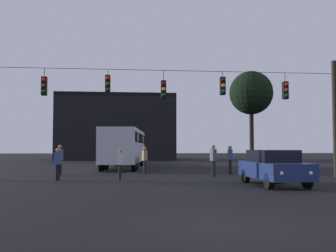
{
  "coord_description": "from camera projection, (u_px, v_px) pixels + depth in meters",
  "views": [
    {
      "loc": [
        -2.02,
        -7.95,
        1.61
      ],
      "look_at": [
        0.3,
        15.26,
        2.92
      ],
      "focal_mm": 41.78,
      "sensor_mm": 36.0,
      "label": 1
    }
  ],
  "objects": [
    {
      "name": "pedestrian_crossing_left",
      "position": [
        213.0,
        158.0,
        21.83
      ],
      "size": [
        0.34,
        0.42,
        1.78
      ],
      "color": "black",
      "rests_on": "ground"
    },
    {
      "name": "car_near_right",
      "position": [
        274.0,
        167.0,
        16.8
      ],
      "size": [
        1.91,
        4.38,
        1.52
      ],
      "color": "navy",
      "rests_on": "ground"
    },
    {
      "name": "pedestrian_near_bus",
      "position": [
        145.0,
        159.0,
        23.98
      ],
      "size": [
        0.33,
        0.41,
        1.67
      ],
      "color": "black",
      "rests_on": "ground"
    },
    {
      "name": "tree_left_silhouette",
      "position": [
        251.0,
        93.0,
        35.8
      ],
      "size": [
        3.99,
        3.99,
        8.65
      ],
      "color": "black",
      "rests_on": "ground"
    },
    {
      "name": "pedestrian_crossing_center",
      "position": [
        230.0,
        158.0,
        24.03
      ],
      "size": [
        0.26,
        0.38,
        1.75
      ],
      "color": "black",
      "rests_on": "ground"
    },
    {
      "name": "city_bus",
      "position": [
        125.0,
        145.0,
        30.88
      ],
      "size": [
        3.56,
        11.19,
        3.0
      ],
      "color": "#B7BCC6",
      "rests_on": "ground"
    },
    {
      "name": "ground_plane",
      "position": [
        153.0,
        167.0,
        32.35
      ],
      "size": [
        168.0,
        168.0,
        0.0
      ],
      "primitive_type": "plane",
      "color": "black",
      "rests_on": "ground"
    },
    {
      "name": "pedestrian_crossing_right",
      "position": [
        58.0,
        162.0,
        19.36
      ],
      "size": [
        0.34,
        0.42,
        1.61
      ],
      "color": "black",
      "rests_on": "ground"
    },
    {
      "name": "car_far_left",
      "position": [
        114.0,
        156.0,
        40.05
      ],
      "size": [
        2.28,
        4.48,
        1.52
      ],
      "color": "#2D2D33",
      "rests_on": "ground"
    },
    {
      "name": "pedestrian_far_side",
      "position": [
        60.0,
        158.0,
        23.1
      ],
      "size": [
        0.36,
        0.42,
        1.79
      ],
      "color": "black",
      "rests_on": "ground"
    },
    {
      "name": "corner_building",
      "position": [
        117.0,
        128.0,
        54.57
      ],
      "size": [
        15.52,
        10.45,
        8.71
      ],
      "color": "black",
      "rests_on": "ground"
    },
    {
      "name": "overhead_signal_span",
      "position": [
        168.0,
        107.0,
        20.38
      ],
      "size": [
        18.63,
        0.44,
        6.39
      ],
      "color": "black",
      "rests_on": "ground"
    },
    {
      "name": "pedestrian_trailing",
      "position": [
        120.0,
        163.0,
        19.6
      ],
      "size": [
        0.25,
        0.37,
        1.53
      ],
      "color": "black",
      "rests_on": "ground"
    }
  ]
}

